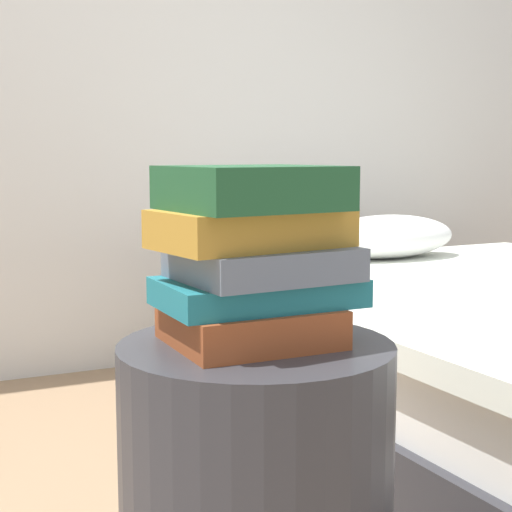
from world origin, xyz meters
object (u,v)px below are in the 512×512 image
object	(u,v)px
book_rust	(250,324)
book_ochre	(251,228)
book_slate	(262,262)
book_forest	(252,188)
book_teal	(258,292)

from	to	relation	value
book_rust	book_ochre	size ratio (longest dim) A/B	0.84
book_rust	book_slate	world-z (taller)	book_slate
book_ochre	book_slate	bearing A→B (deg)	4.82
book_ochre	book_forest	size ratio (longest dim) A/B	1.19
book_rust	book_forest	world-z (taller)	book_forest
book_rust	book_teal	world-z (taller)	book_teal
book_teal	book_ochre	world-z (taller)	book_ochre
book_slate	book_teal	bearing A→B (deg)	163.69
book_rust	book_ochre	world-z (taller)	book_ochre
book_teal	book_forest	xyz separation A→B (m)	(-0.02, -0.02, 0.15)
book_rust	book_slate	xyz separation A→B (m)	(0.02, -0.00, 0.09)
book_rust	book_forest	size ratio (longest dim) A/B	1.00
book_rust	book_forest	xyz separation A→B (m)	(-0.00, -0.02, 0.20)
book_slate	book_ochre	xyz separation A→B (m)	(-0.02, -0.00, 0.05)
book_rust	book_forest	distance (m)	0.20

